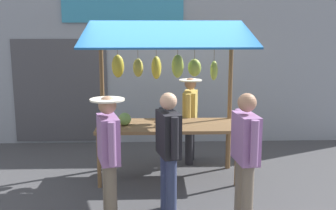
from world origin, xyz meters
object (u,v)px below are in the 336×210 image
object	(u,v)px
vendor_with_sunhat	(190,114)
shopper_with_shopping_bag	(109,150)
shopper_with_ponytail	(168,145)
shopper_in_striped_shirt	(245,150)
market_stall	(165,82)

from	to	relation	value
vendor_with_sunhat	shopper_with_shopping_bag	xyz separation A→B (m)	(1.19, 2.27, 0.05)
shopper_with_ponytail	shopper_in_striped_shirt	bearing A→B (deg)	-123.48
shopper_with_shopping_bag	market_stall	bearing A→B (deg)	-38.78
shopper_with_ponytail	shopper_with_shopping_bag	size ratio (longest dim) A/B	1.00
market_stall	shopper_with_ponytail	size ratio (longest dim) A/B	1.56
vendor_with_sunhat	shopper_in_striped_shirt	world-z (taller)	shopper_in_striped_shirt
shopper_with_ponytail	market_stall	bearing A→B (deg)	-12.70
shopper_with_ponytail	shopper_in_striped_shirt	size ratio (longest dim) A/B	0.97
vendor_with_sunhat	shopper_with_ponytail	distance (m)	2.10
vendor_with_sunhat	shopper_with_shopping_bag	bearing A→B (deg)	-16.18
market_stall	shopper_in_striped_shirt	distance (m)	2.02
market_stall	shopper_in_striped_shirt	xyz separation A→B (m)	(-0.92, 1.69, -0.60)
vendor_with_sunhat	shopper_with_ponytail	world-z (taller)	shopper_with_ponytail
shopper_with_ponytail	vendor_with_sunhat	bearing A→B (deg)	-25.74
shopper_with_ponytail	shopper_with_shopping_bag	distance (m)	0.77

